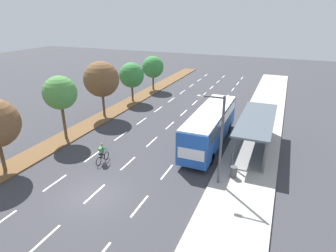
{
  "coord_description": "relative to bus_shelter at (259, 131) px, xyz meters",
  "views": [
    {
      "loc": [
        11.0,
        -12.99,
        11.68
      ],
      "look_at": [
        1.02,
        11.01,
        1.2
      ],
      "focal_mm": 30.43,
      "sensor_mm": 36.0,
      "label": 1
    }
  ],
  "objects": [
    {
      "name": "ground_plane",
      "position": [
        -9.53,
        -11.57,
        -1.87
      ],
      "size": [
        140.0,
        140.0,
        0.0
      ],
      "primitive_type": "plane",
      "color": "#38383D"
    },
    {
      "name": "median_strip",
      "position": [
        -17.83,
        8.43,
        -1.81
      ],
      "size": [
        2.6,
        52.0,
        0.12
      ],
      "primitive_type": "cube",
      "color": "brown",
      "rests_on": "ground"
    },
    {
      "name": "sidewalk_right",
      "position": [
        -0.28,
        8.43,
        -1.79
      ],
      "size": [
        4.5,
        52.0,
        0.15
      ],
      "primitive_type": "cube",
      "color": "#ADAAA3",
      "rests_on": "ground"
    },
    {
      "name": "lane_divider_left",
      "position": [
        -13.03,
        7.01,
        -1.86
      ],
      "size": [
        0.14,
        48.15,
        0.01
      ],
      "color": "white",
      "rests_on": "ground"
    },
    {
      "name": "lane_divider_center",
      "position": [
        -9.53,
        7.01,
        -1.86
      ],
      "size": [
        0.14,
        48.15,
        0.01
      ],
      "color": "white",
      "rests_on": "ground"
    },
    {
      "name": "lane_divider_right",
      "position": [
        -6.03,
        7.01,
        -1.86
      ],
      "size": [
        0.14,
        48.15,
        0.01
      ],
      "color": "white",
      "rests_on": "ground"
    },
    {
      "name": "bus_shelter",
      "position": [
        0.0,
        0.0,
        0.0
      ],
      "size": [
        2.9,
        9.54,
        2.86
      ],
      "color": "gray",
      "rests_on": "sidewalk_right"
    },
    {
      "name": "bus",
      "position": [
        -4.28,
        -0.6,
        0.2
      ],
      "size": [
        2.54,
        11.29,
        3.37
      ],
      "color": "#2356B2",
      "rests_on": "ground"
    },
    {
      "name": "cyclist",
      "position": [
        -11.55,
        -7.39,
        -1.08
      ],
      "size": [
        0.46,
        1.82,
        1.71
      ],
      "color": "black",
      "rests_on": "ground"
    },
    {
      "name": "median_tree_second",
      "position": [
        -17.6,
        -4.79,
        2.8
      ],
      "size": [
        3.14,
        3.14,
        6.15
      ],
      "color": "brown",
      "rests_on": "median_strip"
    },
    {
      "name": "median_tree_third",
      "position": [
        -17.75,
        1.97,
        2.68
      ],
      "size": [
        4.03,
        4.03,
        6.46
      ],
      "color": "brown",
      "rests_on": "median_strip"
    },
    {
      "name": "median_tree_fourth",
      "position": [
        -17.68,
        8.74,
        1.84
      ],
      "size": [
        3.37,
        3.37,
        5.29
      ],
      "color": "brown",
      "rests_on": "median_strip"
    },
    {
      "name": "median_tree_fifth",
      "position": [
        -17.71,
        15.5,
        1.81
      ],
      "size": [
        3.34,
        3.34,
        5.24
      ],
      "color": "brown",
      "rests_on": "median_strip"
    },
    {
      "name": "streetlight",
      "position": [
        -2.11,
        -6.88,
        2.02
      ],
      "size": [
        1.91,
        0.24,
        6.5
      ],
      "color": "#4C4C51",
      "rests_on": "sidewalk_right"
    },
    {
      "name": "trash_bin",
      "position": [
        -1.08,
        -5.71,
        -1.29
      ],
      "size": [
        0.52,
        0.52,
        0.85
      ],
      "primitive_type": "cylinder",
      "color": "#4C4C51",
      "rests_on": "sidewalk_right"
    }
  ]
}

